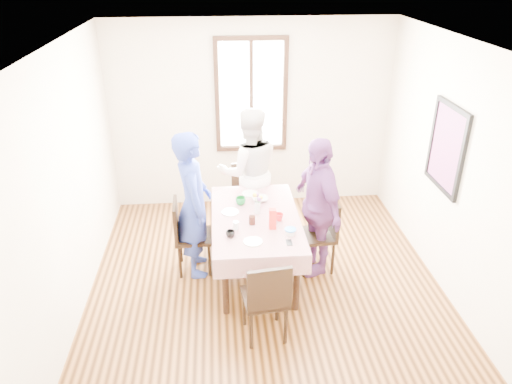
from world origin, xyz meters
The scene contains 30 objects.
ground centered at (0.00, 0.00, 0.00)m, with size 4.50×4.50×0.00m, color #321A09.
back_wall centered at (0.00, 2.25, 1.35)m, with size 4.00×4.00×0.00m, color beige.
right_wall centered at (2.00, 0.00, 1.35)m, with size 4.50×4.50×0.00m, color beige.
window_frame centered at (0.00, 2.23, 1.65)m, with size 1.02×0.06×1.62m, color black.
window_pane centered at (0.00, 2.24, 1.65)m, with size 0.90×0.02×1.50m, color white.
art_poster centered at (1.98, 0.30, 1.55)m, with size 0.04×0.76×0.96m, color red.
dining_table centered at (-0.10, 0.35, 0.38)m, with size 0.86×1.52×0.75m, color black.
tablecloth centered at (-0.10, 0.35, 0.76)m, with size 0.98×1.64×0.01m, color #600515.
chair_left centered at (-0.82, 0.49, 0.46)m, with size 0.42×0.42×0.91m, color black.
chair_right centered at (0.62, 0.40, 0.46)m, with size 0.42×0.42×0.91m, color black.
chair_far centered at (-0.10, 1.40, 0.46)m, with size 0.42×0.42×0.91m, color black.
chair_near centered at (-0.10, -0.69, 0.46)m, with size 0.42×0.42×0.91m, color black.
person_left centered at (-0.80, 0.49, 0.87)m, with size 0.64×0.42×1.75m, color navy.
person_far centered at (-0.10, 1.38, 0.87)m, with size 0.84×0.66×1.74m, color white.
person_right centered at (0.60, 0.40, 0.84)m, with size 0.98×0.41×1.67m, color #693575.
mug_black centered at (-0.40, -0.06, 0.80)m, with size 0.09×0.09×0.07m, color black.
mug_flag centered at (0.16, 0.25, 0.80)m, with size 0.09×0.09×0.08m, color red.
mug_green centered at (-0.25, 0.67, 0.81)m, with size 0.12×0.12×0.09m, color #0C7226.
serving_bowl centered at (-0.01, 0.74, 0.79)m, with size 0.19×0.19×0.05m, color white.
juice_carton centered at (0.06, 0.09, 0.88)m, with size 0.07×0.07×0.23m, color red.
butter_tub centered at (0.24, -0.05, 0.79)m, with size 0.10×0.10×0.05m, color white.
jam_jar centered at (-0.15, 0.19, 0.81)m, with size 0.07×0.07×0.10m, color black.
drinking_glass centered at (-0.33, 0.10, 0.81)m, with size 0.06×0.06×0.09m, color silver.
smartphone centered at (0.20, -0.22, 0.77)m, with size 0.06×0.12×0.01m, color black.
flower_vase centered at (-0.07, 0.44, 0.83)m, with size 0.07×0.07×0.13m, color silver.
plate_left centered at (-0.38, 0.47, 0.77)m, with size 0.20×0.20×0.01m, color white.
plate_far centered at (-0.12, 0.93, 0.77)m, with size 0.20×0.20×0.01m, color white.
plate_near centered at (-0.17, -0.18, 0.77)m, with size 0.20×0.20×0.01m, color white.
butter_lid centered at (0.24, -0.05, 0.82)m, with size 0.12×0.12×0.01m, color blue.
flower_bunch centered at (-0.07, 0.44, 0.95)m, with size 0.09×0.09×0.10m, color yellow, non-canonical shape.
Camera 1 is at (-0.50, -4.42, 3.45)m, focal length 34.01 mm.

